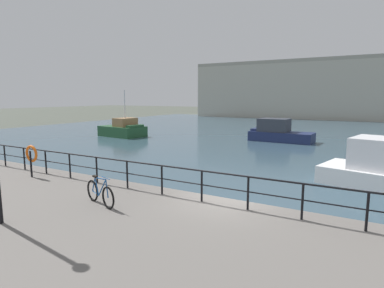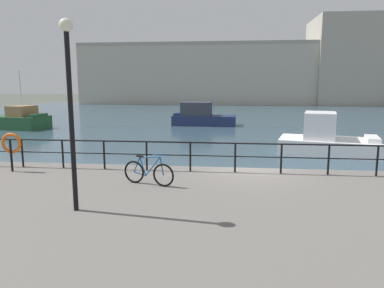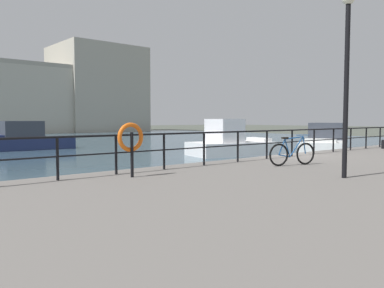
{
  "view_description": "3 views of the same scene",
  "coord_description": "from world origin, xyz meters",
  "px_view_note": "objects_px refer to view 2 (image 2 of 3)",
  "views": [
    {
      "loc": [
        4.15,
        -9.72,
        4.33
      ],
      "look_at": [
        -2.76,
        2.55,
        2.24
      ],
      "focal_mm": 29.46,
      "sensor_mm": 36.0,
      "label": 1
    },
    {
      "loc": [
        -0.71,
        -13.28,
        4.01
      ],
      "look_at": [
        -2.61,
        4.14,
        1.05
      ],
      "focal_mm": 33.48,
      "sensor_mm": 36.0,
      "label": 2
    },
    {
      "loc": [
        -13.83,
        -9.99,
        2.36
      ],
      "look_at": [
        -2.02,
        3.69,
        1.23
      ],
      "focal_mm": 36.54,
      "sensor_mm": 36.0,
      "label": 3
    }
  ],
  "objects_px": {
    "moored_white_yacht": "(326,140)",
    "life_ring_stand": "(11,145)",
    "parked_bicycle": "(148,173)",
    "moored_blue_motorboat": "(201,116)",
    "quay_lamp_post": "(70,91)",
    "harbor_building": "(269,72)",
    "moored_green_narrowboat": "(19,120)"
  },
  "relations": [
    {
      "from": "quay_lamp_post",
      "to": "moored_blue_motorboat",
      "type": "bearing_deg",
      "value": 88.03
    },
    {
      "from": "life_ring_stand",
      "to": "moored_blue_motorboat",
      "type": "bearing_deg",
      "value": 77.91
    },
    {
      "from": "moored_white_yacht",
      "to": "quay_lamp_post",
      "type": "bearing_deg",
      "value": -112.17
    },
    {
      "from": "moored_blue_motorboat",
      "to": "life_ring_stand",
      "type": "xyz_separation_m",
      "value": [
        -4.92,
        -22.94,
        0.97
      ]
    },
    {
      "from": "moored_blue_motorboat",
      "to": "life_ring_stand",
      "type": "height_order",
      "value": "life_ring_stand"
    },
    {
      "from": "harbor_building",
      "to": "moored_blue_motorboat",
      "type": "relative_size",
      "value": 9.88
    },
    {
      "from": "parked_bicycle",
      "to": "moored_white_yacht",
      "type": "bearing_deg",
      "value": 69.7
    },
    {
      "from": "parked_bicycle",
      "to": "quay_lamp_post",
      "type": "height_order",
      "value": "quay_lamp_post"
    },
    {
      "from": "harbor_building",
      "to": "quay_lamp_post",
      "type": "bearing_deg",
      "value": -99.62
    },
    {
      "from": "moored_white_yacht",
      "to": "life_ring_stand",
      "type": "xyz_separation_m",
      "value": [
        -13.31,
        -9.25,
        1.05
      ]
    },
    {
      "from": "life_ring_stand",
      "to": "quay_lamp_post",
      "type": "relative_size",
      "value": 0.3
    },
    {
      "from": "quay_lamp_post",
      "to": "harbor_building",
      "type": "bearing_deg",
      "value": 80.38
    },
    {
      "from": "moored_white_yacht",
      "to": "parked_bicycle",
      "type": "xyz_separation_m",
      "value": [
        -8.03,
        -10.46,
        0.46
      ]
    },
    {
      "from": "harbor_building",
      "to": "moored_white_yacht",
      "type": "height_order",
      "value": "harbor_building"
    },
    {
      "from": "harbor_building",
      "to": "quay_lamp_post",
      "type": "relative_size",
      "value": 13.22
    },
    {
      "from": "parked_bicycle",
      "to": "moored_blue_motorboat",
      "type": "bearing_deg",
      "value": 108.08
    },
    {
      "from": "moored_blue_motorboat",
      "to": "parked_bicycle",
      "type": "height_order",
      "value": "moored_blue_motorboat"
    },
    {
      "from": "quay_lamp_post",
      "to": "parked_bicycle",
      "type": "bearing_deg",
      "value": 62.34
    },
    {
      "from": "moored_blue_motorboat",
      "to": "moored_green_narrowboat",
      "type": "height_order",
      "value": "moored_green_narrowboat"
    },
    {
      "from": "harbor_building",
      "to": "moored_blue_motorboat",
      "type": "height_order",
      "value": "harbor_building"
    },
    {
      "from": "moored_blue_motorboat",
      "to": "quay_lamp_post",
      "type": "height_order",
      "value": "quay_lamp_post"
    },
    {
      "from": "harbor_building",
      "to": "moored_blue_motorboat",
      "type": "xyz_separation_m",
      "value": [
        -10.28,
        -39.44,
        -5.44
      ]
    },
    {
      "from": "parked_bicycle",
      "to": "life_ring_stand",
      "type": "xyz_separation_m",
      "value": [
        -5.28,
        1.21,
        0.59
      ]
    },
    {
      "from": "moored_white_yacht",
      "to": "life_ring_stand",
      "type": "bearing_deg",
      "value": -131.56
    },
    {
      "from": "harbor_building",
      "to": "parked_bicycle",
      "type": "relative_size",
      "value": 35.72
    },
    {
      "from": "moored_blue_motorboat",
      "to": "life_ring_stand",
      "type": "relative_size",
      "value": 4.42
    },
    {
      "from": "moored_white_yacht",
      "to": "life_ring_stand",
      "type": "relative_size",
      "value": 4.26
    },
    {
      "from": "parked_bicycle",
      "to": "quay_lamp_post",
      "type": "bearing_deg",
      "value": -100.46
    },
    {
      "from": "harbor_building",
      "to": "moored_white_yacht",
      "type": "distance_m",
      "value": 53.45
    },
    {
      "from": "moored_white_yacht",
      "to": "life_ring_stand",
      "type": "distance_m",
      "value": 16.25
    },
    {
      "from": "moored_white_yacht",
      "to": "quay_lamp_post",
      "type": "relative_size",
      "value": 1.29
    },
    {
      "from": "moored_green_narrowboat",
      "to": "quay_lamp_post",
      "type": "xyz_separation_m",
      "value": [
        15.18,
        -22.03,
        3.07
      ]
    }
  ]
}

